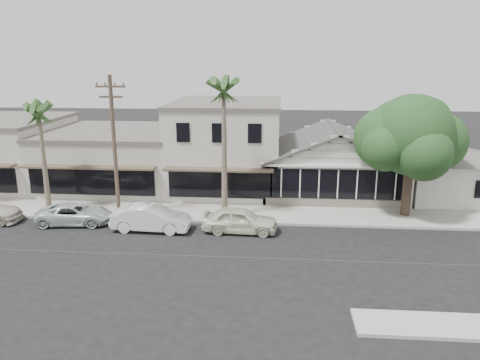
# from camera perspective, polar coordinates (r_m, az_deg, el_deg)

# --- Properties ---
(ground) EXTENTS (140.00, 140.00, 0.00)m
(ground) POSITION_cam_1_polar(r_m,az_deg,el_deg) (24.32, 2.11, -9.49)
(ground) COLOR black
(ground) RESTS_ON ground
(sidewalk_north) EXTENTS (90.00, 3.50, 0.15)m
(sidewalk_north) POSITION_cam_1_polar(r_m,az_deg,el_deg) (31.83, -11.89, -3.71)
(sidewalk_north) COLOR #9E9991
(sidewalk_north) RESTS_ON ground
(corner_shop) EXTENTS (10.40, 8.60, 5.10)m
(corner_shop) POSITION_cam_1_polar(r_m,az_deg,el_deg) (35.64, 11.14, 2.55)
(corner_shop) COLOR silver
(corner_shop) RESTS_ON ground
(side_cottage) EXTENTS (6.00, 6.00, 3.00)m
(side_cottage) POSITION_cam_1_polar(r_m,az_deg,el_deg) (36.82, 23.99, 0.14)
(side_cottage) COLOR silver
(side_cottage) RESTS_ON ground
(row_building_near) EXTENTS (8.00, 10.00, 6.50)m
(row_building_near) POSITION_cam_1_polar(r_m,az_deg,el_deg) (36.50, -1.60, 4.12)
(row_building_near) COLOR beige
(row_building_near) RESTS_ON ground
(row_building_midnear) EXTENTS (10.00, 10.00, 4.20)m
(row_building_midnear) POSITION_cam_1_polar(r_m,az_deg,el_deg) (38.73, -14.95, 2.51)
(row_building_midnear) COLOR #B0AB9E
(row_building_midnear) RESTS_ON ground
(utility_pole) EXTENTS (1.80, 0.24, 9.00)m
(utility_pole) POSITION_cam_1_polar(r_m,az_deg,el_deg) (29.56, -15.08, 4.13)
(utility_pole) COLOR brown
(utility_pole) RESTS_ON ground
(car_0) EXTENTS (4.46, 1.92, 1.50)m
(car_0) POSITION_cam_1_polar(r_m,az_deg,el_deg) (27.46, -0.01, -4.89)
(car_0) COLOR beige
(car_0) RESTS_ON ground
(car_1) EXTENTS (4.71, 1.81, 1.53)m
(car_1) POSITION_cam_1_polar(r_m,az_deg,el_deg) (28.21, -10.79, -4.58)
(car_1) COLOR silver
(car_1) RESTS_ON ground
(car_2) EXTENTS (4.71, 2.52, 1.26)m
(car_2) POSITION_cam_1_polar(r_m,az_deg,el_deg) (30.58, -19.51, -3.93)
(car_2) COLOR #B3C1BC
(car_2) RESTS_ON ground
(shade_tree) EXTENTS (7.08, 6.40, 7.86)m
(shade_tree) POSITION_cam_1_polar(r_m,az_deg,el_deg) (31.06, 20.01, 4.96)
(shade_tree) COLOR #403427
(shade_tree) RESTS_ON ground
(palm_east) EXTENTS (3.00, 3.00, 9.37)m
(palm_east) POSITION_cam_1_polar(r_m,az_deg,el_deg) (28.12, -2.01, 10.83)
(palm_east) COLOR #726651
(palm_east) RESTS_ON ground
(palm_mid) EXTENTS (2.63, 2.63, 7.77)m
(palm_mid) POSITION_cam_1_polar(r_m,az_deg,el_deg) (32.11, -23.34, 7.59)
(palm_mid) COLOR #726651
(palm_mid) RESTS_ON ground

